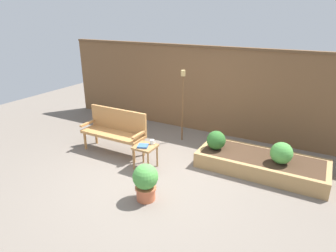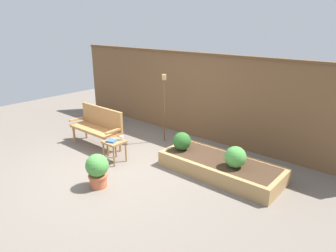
% 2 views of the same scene
% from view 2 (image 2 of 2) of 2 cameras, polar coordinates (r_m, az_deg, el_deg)
% --- Properties ---
extents(ground_plane, '(14.00, 14.00, 0.00)m').
position_cam_2_polar(ground_plane, '(6.29, -8.96, -8.14)').
color(ground_plane, '#70665B').
extents(fence_back, '(8.40, 0.14, 2.16)m').
position_cam_2_polar(fence_back, '(7.75, 5.32, 5.80)').
color(fence_back, brown).
rests_on(fence_back, ground_plane).
extents(garden_bench, '(1.44, 0.48, 0.94)m').
position_cam_2_polar(garden_bench, '(7.40, -13.00, 0.36)').
color(garden_bench, '#B77F47').
rests_on(garden_bench, ground_plane).
extents(side_table, '(0.40, 0.40, 0.48)m').
position_cam_2_polar(side_table, '(6.49, -10.08, -3.46)').
color(side_table, '#9E7042').
rests_on(side_table, ground_plane).
extents(cup_on_table, '(0.12, 0.08, 0.09)m').
position_cam_2_polar(cup_on_table, '(6.48, -8.77, -2.24)').
color(cup_on_table, white).
rests_on(cup_on_table, side_table).
extents(book_on_table, '(0.24, 0.24, 0.03)m').
position_cam_2_polar(book_on_table, '(6.44, -10.60, -2.74)').
color(book_on_table, '#38609E').
rests_on(book_on_table, side_table).
extents(potted_boxwood, '(0.42, 0.42, 0.63)m').
position_cam_2_polar(potted_boxwood, '(5.62, -13.19, -7.92)').
color(potted_boxwood, '#C66642').
rests_on(potted_boxwood, ground_plane).
extents(raised_planter_bed, '(2.40, 1.00, 0.30)m').
position_cam_2_polar(raised_planter_bed, '(6.09, 9.88, -7.58)').
color(raised_planter_bed, '#AD8451').
rests_on(raised_planter_bed, ground_plane).
extents(shrub_near_bench, '(0.38, 0.38, 0.38)m').
position_cam_2_polar(shrub_near_bench, '(6.33, 2.63, -2.88)').
color(shrub_near_bench, brown).
rests_on(shrub_near_bench, raised_planter_bed).
extents(shrub_far_corner, '(0.40, 0.40, 0.40)m').
position_cam_2_polar(shrub_far_corner, '(5.71, 12.59, -5.72)').
color(shrub_far_corner, brown).
rests_on(shrub_far_corner, raised_planter_bed).
extents(tiki_torch, '(0.10, 0.10, 1.69)m').
position_cam_2_polar(tiki_torch, '(7.31, -0.73, 5.63)').
color(tiki_torch, brown).
rests_on(tiki_torch, ground_plane).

